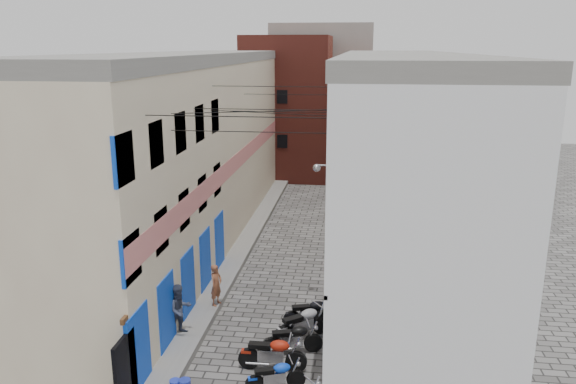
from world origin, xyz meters
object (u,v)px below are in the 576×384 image
at_px(motorcycle_c, 276,374).
at_px(person_b, 180,310).
at_px(motorcycle_d, 272,352).
at_px(motorcycle_f, 303,322).
at_px(motorcycle_g, 311,311).
at_px(person_a, 216,285).
at_px(motorcycle_e, 293,337).

bearing_deg(motorcycle_c, person_b, -143.75).
bearing_deg(motorcycle_c, motorcycle_d, 173.65).
distance_m(motorcycle_c, person_b, 4.20).
height_order(motorcycle_f, motorcycle_g, motorcycle_f).
xyz_separation_m(motorcycle_c, person_b, (-3.46, 2.31, 0.61)).
relative_size(motorcycle_d, motorcycle_f, 0.97).
bearing_deg(person_b, person_a, 26.91).
xyz_separation_m(motorcycle_f, motorcycle_g, (0.19, 0.88, -0.05)).
bearing_deg(person_b, motorcycle_e, -52.27).
bearing_deg(person_a, motorcycle_c, -128.90).
bearing_deg(person_b, motorcycle_f, -38.45).
xyz_separation_m(motorcycle_d, motorcycle_g, (0.90, 2.81, -0.04)).
bearing_deg(motorcycle_f, motorcycle_c, -47.15).
distance_m(motorcycle_c, person_a, 5.37).
xyz_separation_m(motorcycle_c, person_a, (-2.83, 4.53, 0.52)).
xyz_separation_m(motorcycle_e, person_b, (-3.70, 0.31, 0.55)).
height_order(motorcycle_e, person_a, person_a).
height_order(motorcycle_c, motorcycle_d, motorcycle_d).
height_order(motorcycle_d, motorcycle_g, motorcycle_d).
distance_m(motorcycle_d, motorcycle_e, 1.11).
height_order(motorcycle_c, motorcycle_e, motorcycle_e).
relative_size(motorcycle_e, motorcycle_g, 0.98).
bearing_deg(person_b, motorcycle_g, -27.41).
xyz_separation_m(motorcycle_c, motorcycle_d, (-0.24, 1.00, 0.10)).
relative_size(motorcycle_g, person_a, 1.27).
distance_m(motorcycle_g, person_b, 4.41).
relative_size(motorcycle_d, motorcycle_e, 1.09).
distance_m(motorcycle_f, person_b, 4.00).
xyz_separation_m(motorcycle_d, person_b, (-3.21, 1.31, 0.51)).
height_order(motorcycle_e, person_b, person_b).
xyz_separation_m(motorcycle_d, motorcycle_f, (0.71, 1.93, 0.02)).
bearing_deg(person_a, motorcycle_d, -124.66).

